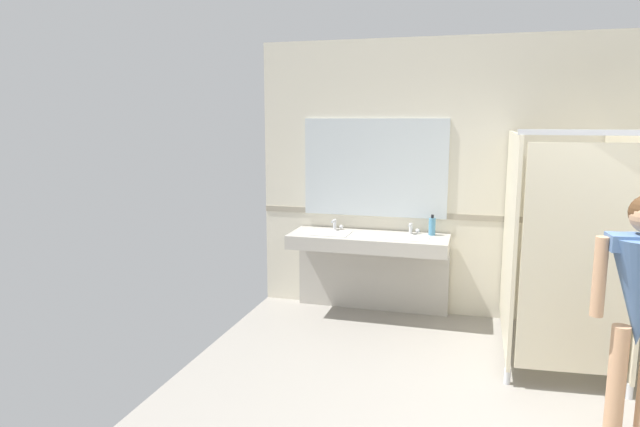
{
  "coord_description": "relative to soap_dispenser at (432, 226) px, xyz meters",
  "views": [
    {
      "loc": [
        -1.24,
        -3.34,
        2.04
      ],
      "look_at": [
        -2.53,
        1.24,
        1.24
      ],
      "focal_mm": 31.35,
      "sensor_mm": 36.0,
      "label": 1
    }
  ],
  "objects": [
    {
      "name": "bathroom_stalls",
      "position": [
        1.58,
        -0.84,
        0.07
      ],
      "size": [
        1.78,
        1.56,
        1.97
      ],
      "color": "beige",
      "rests_on": "ground_plane"
    },
    {
      "name": "vanity_counter",
      "position": [
        -0.63,
        -0.08,
        -0.32
      ],
      "size": [
        1.62,
        0.57,
        0.98
      ],
      "color": "#B2ADA3",
      "rests_on": "ground_plane"
    },
    {
      "name": "wall_back_tile_band",
      "position": [
        1.66,
        0.13,
        0.09
      ],
      "size": [
        7.04,
        0.01,
        0.06
      ],
      "primitive_type": "cube",
      "color": "#9E937F",
      "rests_on": "wall_back"
    },
    {
      "name": "soap_dispenser",
      "position": [
        0.0,
        0.0,
        0.0
      ],
      "size": [
        0.07,
        0.07,
        0.21
      ],
      "color": "teal",
      "rests_on": "vanity_counter"
    },
    {
      "name": "wall_back",
      "position": [
        1.66,
        0.19,
        0.47
      ],
      "size": [
        7.04,
        0.12,
        2.86
      ],
      "primitive_type": "cube",
      "color": "beige",
      "rests_on": "ground_plane"
    },
    {
      "name": "mirror_panel",
      "position": [
        -0.63,
        0.12,
        0.57
      ],
      "size": [
        1.52,
        0.02,
        1.03
      ],
      "primitive_type": "cube",
      "color": "silver",
      "rests_on": "wall_back"
    }
  ]
}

